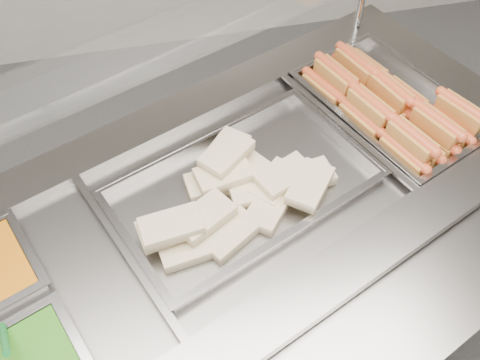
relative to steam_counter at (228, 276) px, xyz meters
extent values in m
cube|color=slate|center=(0.00, 0.00, -0.01)|extent=(2.06, 1.47, 0.92)
cube|color=gray|center=(0.14, -0.34, 0.46)|extent=(1.88, 0.90, 0.03)
cube|color=gray|center=(-0.14, 0.34, 0.46)|extent=(1.88, 0.90, 0.03)
cube|color=gray|center=(0.85, 0.36, 0.46)|extent=(0.36, 0.61, 0.03)
cube|color=black|center=(0.00, 0.00, 0.34)|extent=(1.81, 1.22, 0.02)
cube|color=gray|center=(0.42, 0.18, 0.47)|extent=(0.25, 0.56, 0.01)
cube|color=gray|center=(-0.29, -0.12, 0.47)|extent=(0.25, 0.56, 0.01)
cube|color=gray|center=(0.21, -0.50, 0.43)|extent=(1.86, 0.98, 0.02)
cube|color=silver|center=(-0.08, 0.20, 0.88)|extent=(1.73, 0.96, 0.09)
cube|color=#9A5420|center=(0.56, 0.03, 0.46)|extent=(0.11, 0.17, 0.05)
cylinder|color=#BD4121|center=(0.56, 0.03, 0.48)|extent=(0.10, 0.17, 0.03)
cube|color=#9A5420|center=(0.49, 0.20, 0.46)|extent=(0.11, 0.17, 0.05)
cylinder|color=#BD4121|center=(0.49, 0.20, 0.48)|extent=(0.10, 0.17, 0.03)
cube|color=#9A5420|center=(0.42, 0.37, 0.46)|extent=(0.11, 0.17, 0.05)
cylinder|color=#BD4121|center=(0.42, 0.37, 0.48)|extent=(0.10, 0.17, 0.03)
cube|color=#9A5420|center=(0.62, 0.06, 0.46)|extent=(0.11, 0.17, 0.05)
cylinder|color=#BD4121|center=(0.62, 0.06, 0.48)|extent=(0.09, 0.17, 0.03)
cube|color=#9A5420|center=(0.55, 0.23, 0.46)|extent=(0.11, 0.17, 0.05)
cylinder|color=#BD4121|center=(0.55, 0.23, 0.48)|extent=(0.10, 0.17, 0.03)
cube|color=#9A5420|center=(0.48, 0.40, 0.46)|extent=(0.12, 0.17, 0.05)
cylinder|color=#BD4121|center=(0.48, 0.40, 0.48)|extent=(0.10, 0.17, 0.03)
cube|color=#9A5420|center=(0.68, 0.09, 0.46)|extent=(0.11, 0.17, 0.05)
cylinder|color=#BD4121|center=(0.68, 0.09, 0.48)|extent=(0.09, 0.17, 0.03)
cube|color=#9A5420|center=(0.61, 0.26, 0.46)|extent=(0.11, 0.17, 0.05)
cylinder|color=#BD4121|center=(0.61, 0.26, 0.48)|extent=(0.10, 0.17, 0.03)
cube|color=#9A5420|center=(0.54, 0.43, 0.46)|extent=(0.11, 0.17, 0.05)
cylinder|color=#BD4121|center=(0.54, 0.43, 0.48)|extent=(0.09, 0.17, 0.03)
cube|color=#9A5420|center=(0.74, 0.11, 0.46)|extent=(0.11, 0.17, 0.05)
cylinder|color=#BD4121|center=(0.74, 0.11, 0.48)|extent=(0.09, 0.17, 0.03)
cube|color=#9A5420|center=(0.67, 0.28, 0.46)|extent=(0.11, 0.17, 0.05)
cylinder|color=#BD4121|center=(0.67, 0.28, 0.48)|extent=(0.10, 0.17, 0.03)
cube|color=#9A5420|center=(0.60, 0.45, 0.46)|extent=(0.11, 0.17, 0.05)
cylinder|color=#BD4121|center=(0.60, 0.45, 0.48)|extent=(0.10, 0.17, 0.03)
cube|color=#9A5420|center=(0.58, 0.05, 0.51)|extent=(0.11, 0.17, 0.05)
cylinder|color=#BD4121|center=(0.58, 0.05, 0.54)|extent=(0.10, 0.17, 0.03)
cube|color=#9A5420|center=(0.51, 0.21, 0.51)|extent=(0.11, 0.17, 0.05)
cylinder|color=#BD4121|center=(0.51, 0.21, 0.54)|extent=(0.10, 0.17, 0.03)
cube|color=#9A5420|center=(0.45, 0.38, 0.51)|extent=(0.11, 0.17, 0.05)
cylinder|color=#BD4121|center=(0.45, 0.38, 0.54)|extent=(0.10, 0.17, 0.03)
cube|color=#9A5420|center=(0.68, 0.09, 0.51)|extent=(0.11, 0.17, 0.05)
cylinder|color=#BD4121|center=(0.68, 0.09, 0.54)|extent=(0.10, 0.17, 0.03)
cube|color=#9A5420|center=(0.60, 0.26, 0.51)|extent=(0.10, 0.17, 0.05)
cylinder|color=#BD4121|center=(0.60, 0.26, 0.54)|extent=(0.09, 0.18, 0.03)
cube|color=#9A5420|center=(0.54, 0.41, 0.51)|extent=(0.11, 0.17, 0.05)
cylinder|color=#BD4121|center=(0.54, 0.41, 0.54)|extent=(0.09, 0.17, 0.03)
cube|color=#9A5420|center=(0.78, 0.13, 0.51)|extent=(0.12, 0.17, 0.05)
cylinder|color=#BD4121|center=(0.78, 0.13, 0.54)|extent=(0.11, 0.17, 0.03)
cube|color=tan|center=(-0.02, 0.05, 0.47)|extent=(0.17, 0.11, 0.03)
cube|color=tan|center=(-0.13, -0.15, 0.47)|extent=(0.17, 0.11, 0.03)
cube|color=tan|center=(0.10, 0.00, 0.47)|extent=(0.16, 0.09, 0.03)
cube|color=tan|center=(0.24, 0.01, 0.47)|extent=(0.17, 0.11, 0.03)
cube|color=tan|center=(0.07, 0.06, 0.47)|extent=(0.18, 0.16, 0.03)
cube|color=tan|center=(0.15, 0.01, 0.47)|extent=(0.18, 0.17, 0.03)
cube|color=tan|center=(0.11, -0.07, 0.47)|extent=(0.17, 0.18, 0.03)
cube|color=tan|center=(-0.01, -0.13, 0.47)|extent=(0.18, 0.16, 0.03)
cube|color=tan|center=(0.23, -0.04, 0.50)|extent=(0.17, 0.18, 0.03)
cube|color=tan|center=(0.03, 0.14, 0.50)|extent=(0.17, 0.18, 0.03)
cube|color=tan|center=(-0.17, -0.10, 0.50)|extent=(0.17, 0.12, 0.03)
cube|color=tan|center=(0.01, 0.05, 0.50)|extent=(0.17, 0.12, 0.03)
cube|color=tan|center=(-0.07, -0.09, 0.51)|extent=(0.18, 0.16, 0.03)
cube|color=tan|center=(0.18, 0.01, 0.50)|extent=(0.18, 0.15, 0.03)
cube|color=tan|center=(0.03, 0.10, 0.53)|extent=(0.18, 0.17, 0.03)
cube|color=tan|center=(-0.16, -0.11, 0.53)|extent=(0.17, 0.11, 0.03)
cylinder|color=#157B31|center=(-0.56, -0.33, 0.54)|extent=(0.07, 0.14, 0.12)
camera|label=1|loc=(-0.16, -0.90, 1.67)|focal=40.00mm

